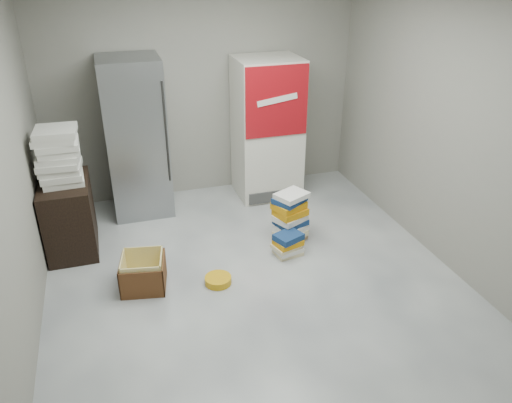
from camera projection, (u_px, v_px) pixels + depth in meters
The scene contains 10 objects.
ground at pixel (262, 293), 4.81m from camera, with size 5.00×5.00×0.00m, color silver.
room_shell at pixel (263, 112), 4.00m from camera, with size 4.04×5.04×2.82m.
steel_fridge at pixel (136, 138), 5.96m from camera, with size 0.70×0.72×1.90m.
coke_cooler at pixel (267, 129), 6.41m from camera, with size 0.80×0.73×1.80m.
wood_shelf at pixel (69, 216), 5.37m from camera, with size 0.50×0.80×0.80m, color black.
supply_box_stack at pixel (59, 156), 5.05m from camera, with size 0.45×0.45×0.58m.
phonebook_stack_main at pixel (290, 217), 5.54m from camera, with size 0.44×0.41×0.60m.
phonebook_stack_side at pixel (288, 244), 5.37m from camera, with size 0.36×0.31×0.26m.
cardboard_box at pixel (143, 274), 4.85m from camera, with size 0.49×0.49×0.34m.
bucket_lid at pixel (218, 280), 4.94m from camera, with size 0.26×0.26×0.07m, color gold.
Camera 1 is at (-1.20, -3.70, 2.97)m, focal length 35.00 mm.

